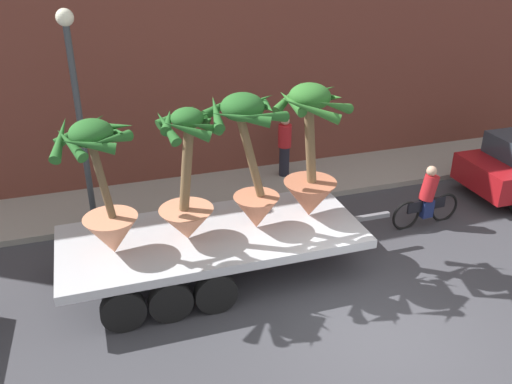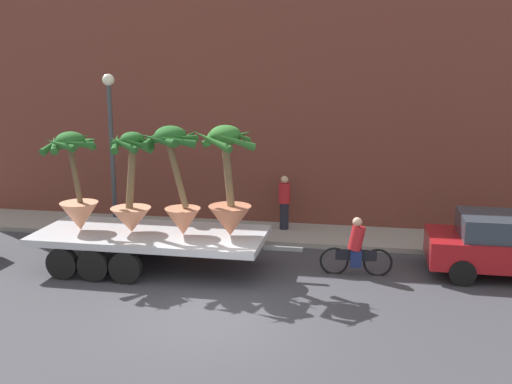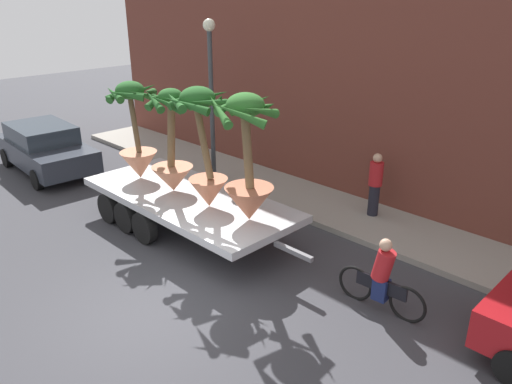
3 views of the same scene
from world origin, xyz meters
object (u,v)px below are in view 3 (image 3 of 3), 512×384
at_px(street_lamp, 211,80).
at_px(trailing_car, 45,147).
at_px(potted_palm_extra, 203,148).
at_px(potted_palm_rear, 247,168).
at_px(flatbed_trailer, 182,200).
at_px(pedestrian_near_gate, 375,183).
at_px(potted_palm_middle, 136,135).
at_px(cyclist, 382,279).
at_px(potted_palm_front, 172,153).

bearing_deg(street_lamp, trailing_car, -145.67).
bearing_deg(potted_palm_extra, potted_palm_rear, 6.27).
height_order(trailing_car, street_lamp, street_lamp).
distance_m(flatbed_trailer, trailing_car, 6.80).
bearing_deg(pedestrian_near_gate, potted_palm_extra, -119.27).
xyz_separation_m(potted_palm_rear, street_lamp, (-4.27, 2.66, 1.03)).
distance_m(trailing_car, street_lamp, 6.31).
bearing_deg(potted_palm_middle, street_lamp, 94.97).
bearing_deg(potted_palm_rear, potted_palm_extra, -173.73).
bearing_deg(cyclist, flatbed_trailer, -175.12).
bearing_deg(flatbed_trailer, potted_palm_rear, 1.78).
distance_m(cyclist, pedestrian_near_gate, 4.11).
bearing_deg(potted_palm_middle, potted_palm_front, 2.25).
height_order(potted_palm_front, street_lamp, street_lamp).
distance_m(flatbed_trailer, potted_palm_rear, 2.72).
bearing_deg(potted_palm_rear, potted_palm_front, -176.79).
xyz_separation_m(potted_palm_rear, potted_palm_extra, (-1.29, -0.14, 0.20)).
relative_size(potted_palm_front, street_lamp, 0.54).
distance_m(potted_palm_rear, potted_palm_front, 2.54).
relative_size(potted_palm_extra, cyclist, 1.52).
distance_m(potted_palm_front, trailing_car, 6.68).
bearing_deg(potted_palm_middle, flatbed_trailer, 4.32).
relative_size(potted_palm_rear, cyclist, 1.53).
relative_size(potted_palm_front, cyclist, 1.42).
xyz_separation_m(potted_palm_front, cyclist, (5.75, 0.54, -1.33)).
height_order(potted_palm_middle, street_lamp, street_lamp).
bearing_deg(trailing_car, cyclist, 4.78).
height_order(potted_palm_middle, potted_palm_front, potted_palm_front).
height_order(potted_palm_middle, cyclist, potted_palm_middle).
relative_size(potted_palm_front, potted_palm_extra, 0.94).
xyz_separation_m(flatbed_trailer, cyclist, (5.53, 0.47, -0.10)).
bearing_deg(flatbed_trailer, pedestrian_near_gate, 50.12).
bearing_deg(trailing_car, street_lamp, 34.33).
bearing_deg(flatbed_trailer, street_lamp, 125.55).
bearing_deg(potted_palm_rear, flatbed_trailer, -178.22).
bearing_deg(pedestrian_near_gate, cyclist, -55.63).
xyz_separation_m(flatbed_trailer, potted_palm_middle, (-1.71, -0.13, 1.40)).
xyz_separation_m(potted_palm_rear, trailing_car, (-9.09, -0.63, -1.37)).
distance_m(potted_palm_middle, cyclist, 7.42).
bearing_deg(potted_palm_rear, cyclist, 7.10).
relative_size(potted_palm_extra, pedestrian_near_gate, 1.63).
height_order(flatbed_trailer, street_lamp, street_lamp).
height_order(potted_palm_rear, cyclist, potted_palm_rear).
xyz_separation_m(pedestrian_near_gate, street_lamp, (-5.17, -1.12, 2.19)).
xyz_separation_m(trailing_car, street_lamp, (4.82, 3.29, 2.40)).
bearing_deg(street_lamp, pedestrian_near_gate, 12.17).
xyz_separation_m(potted_palm_front, street_lamp, (-1.74, 2.81, 1.23)).
height_order(potted_palm_front, potted_palm_extra, potted_palm_extra).
height_order(flatbed_trailer, pedestrian_near_gate, pedestrian_near_gate).
xyz_separation_m(potted_palm_middle, cyclist, (7.24, 0.60, -1.50)).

